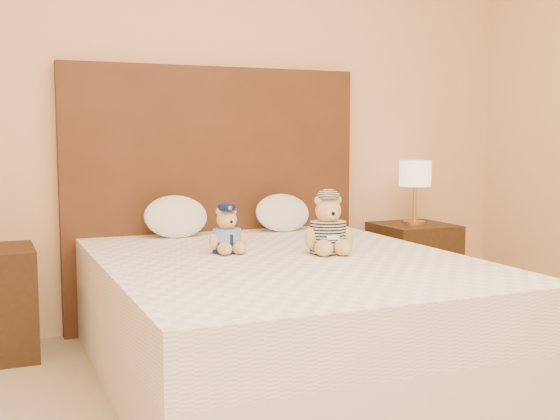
{
  "coord_description": "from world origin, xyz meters",
  "views": [
    {
      "loc": [
        -1.25,
        -1.71,
        1.1
      ],
      "look_at": [
        0.09,
        1.45,
        0.74
      ],
      "focal_mm": 45.0,
      "sensor_mm": 36.0,
      "label": 1
    }
  ],
  "objects_px": {
    "bed": "(283,316)",
    "teddy_prisoner": "(328,224)",
    "teddy_police": "(227,229)",
    "lamp": "(415,177)",
    "pillow_left": "(176,214)",
    "pillow_right": "(283,211)",
    "nightstand_right": "(413,267)"
  },
  "relations": [
    {
      "from": "bed",
      "to": "teddy_prisoner",
      "type": "height_order",
      "value": "teddy_prisoner"
    },
    {
      "from": "bed",
      "to": "teddy_police",
      "type": "distance_m",
      "value": 0.49
    },
    {
      "from": "bed",
      "to": "lamp",
      "type": "bearing_deg",
      "value": 32.62
    },
    {
      "from": "teddy_prisoner",
      "to": "pillow_left",
      "type": "xyz_separation_m",
      "value": [
        -0.52,
        0.81,
        -0.02
      ]
    },
    {
      "from": "lamp",
      "to": "pillow_left",
      "type": "xyz_separation_m",
      "value": [
        -1.53,
        0.03,
        -0.17
      ]
    },
    {
      "from": "teddy_police",
      "to": "lamp",
      "type": "bearing_deg",
      "value": 19.25
    },
    {
      "from": "lamp",
      "to": "teddy_prisoner",
      "type": "xyz_separation_m",
      "value": [
        -1.01,
        -0.78,
        -0.16
      ]
    },
    {
      "from": "bed",
      "to": "pillow_left",
      "type": "relative_size",
      "value": 5.67
    },
    {
      "from": "pillow_right",
      "to": "pillow_left",
      "type": "bearing_deg",
      "value": 180.0
    },
    {
      "from": "bed",
      "to": "pillow_right",
      "type": "relative_size",
      "value": 6.0
    },
    {
      "from": "pillow_left",
      "to": "pillow_right",
      "type": "distance_m",
      "value": 0.64
    },
    {
      "from": "lamp",
      "to": "pillow_right",
      "type": "relative_size",
      "value": 1.2
    },
    {
      "from": "lamp",
      "to": "bed",
      "type": "bearing_deg",
      "value": -147.38
    },
    {
      "from": "teddy_prisoner",
      "to": "teddy_police",
      "type": "bearing_deg",
      "value": 164.38
    },
    {
      "from": "nightstand_right",
      "to": "bed",
      "type": "bearing_deg",
      "value": -147.38
    },
    {
      "from": "lamp",
      "to": "teddy_police",
      "type": "relative_size",
      "value": 1.75
    },
    {
      "from": "teddy_police",
      "to": "teddy_prisoner",
      "type": "bearing_deg",
      "value": -27.35
    },
    {
      "from": "nightstand_right",
      "to": "pillow_left",
      "type": "height_order",
      "value": "pillow_left"
    },
    {
      "from": "teddy_prisoner",
      "to": "pillow_left",
      "type": "bearing_deg",
      "value": 131.81
    },
    {
      "from": "bed",
      "to": "lamp",
      "type": "height_order",
      "value": "lamp"
    },
    {
      "from": "pillow_right",
      "to": "lamp",
      "type": "bearing_deg",
      "value": -1.92
    },
    {
      "from": "pillow_right",
      "to": "teddy_police",
      "type": "bearing_deg",
      "value": -132.05
    },
    {
      "from": "pillow_left",
      "to": "lamp",
      "type": "bearing_deg",
      "value": -1.12
    },
    {
      "from": "bed",
      "to": "nightstand_right",
      "type": "relative_size",
      "value": 3.64
    },
    {
      "from": "pillow_left",
      "to": "pillow_right",
      "type": "bearing_deg",
      "value": 0.0
    },
    {
      "from": "bed",
      "to": "nightstand_right",
      "type": "height_order",
      "value": "same"
    },
    {
      "from": "lamp",
      "to": "pillow_right",
      "type": "height_order",
      "value": "lamp"
    },
    {
      "from": "bed",
      "to": "nightstand_right",
      "type": "xyz_separation_m",
      "value": [
        1.25,
        0.8,
        -0.0
      ]
    },
    {
      "from": "teddy_prisoner",
      "to": "pillow_right",
      "type": "height_order",
      "value": "teddy_prisoner"
    },
    {
      "from": "bed",
      "to": "nightstand_right",
      "type": "bearing_deg",
      "value": 32.62
    },
    {
      "from": "bed",
      "to": "teddy_prisoner",
      "type": "relative_size",
      "value": 7.11
    },
    {
      "from": "pillow_right",
      "to": "bed",
      "type": "bearing_deg",
      "value": -113.27
    }
  ]
}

